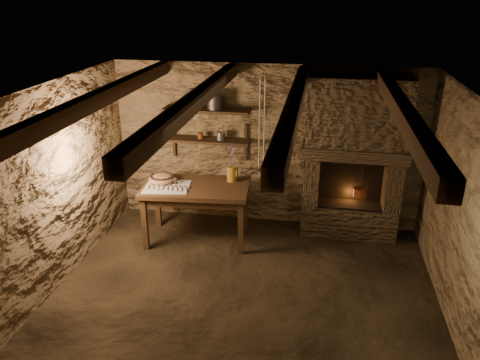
% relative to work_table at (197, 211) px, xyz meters
% --- Properties ---
extents(floor, '(4.50, 4.50, 0.00)m').
position_rel_work_table_xyz_m(floor, '(0.88, -1.22, -0.45)').
color(floor, black).
rests_on(floor, ground).
extents(back_wall, '(4.50, 0.04, 2.40)m').
position_rel_work_table_xyz_m(back_wall, '(0.88, 0.78, 0.75)').
color(back_wall, brown).
rests_on(back_wall, floor).
extents(front_wall, '(4.50, 0.04, 2.40)m').
position_rel_work_table_xyz_m(front_wall, '(0.88, -3.22, 0.75)').
color(front_wall, brown).
rests_on(front_wall, floor).
extents(left_wall, '(0.04, 4.00, 2.40)m').
position_rel_work_table_xyz_m(left_wall, '(-1.37, -1.22, 0.75)').
color(left_wall, brown).
rests_on(left_wall, floor).
extents(right_wall, '(0.04, 4.00, 2.40)m').
position_rel_work_table_xyz_m(right_wall, '(3.13, -1.22, 0.75)').
color(right_wall, brown).
rests_on(right_wall, floor).
extents(ceiling, '(4.50, 4.00, 0.04)m').
position_rel_work_table_xyz_m(ceiling, '(0.88, -1.22, 1.95)').
color(ceiling, black).
rests_on(ceiling, back_wall).
extents(beam_far_left, '(0.14, 3.95, 0.16)m').
position_rel_work_table_xyz_m(beam_far_left, '(-0.62, -1.22, 1.86)').
color(beam_far_left, black).
rests_on(beam_far_left, ceiling).
extents(beam_mid_left, '(0.14, 3.95, 0.16)m').
position_rel_work_table_xyz_m(beam_mid_left, '(0.38, -1.22, 1.86)').
color(beam_mid_left, black).
rests_on(beam_mid_left, ceiling).
extents(beam_mid_right, '(0.14, 3.95, 0.16)m').
position_rel_work_table_xyz_m(beam_mid_right, '(1.38, -1.22, 1.86)').
color(beam_mid_right, black).
rests_on(beam_mid_right, ceiling).
extents(beam_far_right, '(0.14, 3.95, 0.16)m').
position_rel_work_table_xyz_m(beam_far_right, '(2.38, -1.22, 1.86)').
color(beam_far_right, black).
rests_on(beam_far_right, ceiling).
extents(shelf_lower, '(1.25, 0.30, 0.04)m').
position_rel_work_table_xyz_m(shelf_lower, '(0.03, 0.62, 0.85)').
color(shelf_lower, black).
rests_on(shelf_lower, back_wall).
extents(shelf_upper, '(1.25, 0.30, 0.04)m').
position_rel_work_table_xyz_m(shelf_upper, '(0.03, 0.62, 1.30)').
color(shelf_upper, black).
rests_on(shelf_upper, back_wall).
extents(hearth, '(1.43, 0.51, 2.30)m').
position_rel_work_table_xyz_m(hearth, '(2.13, 0.55, 0.78)').
color(hearth, '#3A2C1D').
rests_on(hearth, floor).
extents(work_table, '(1.52, 0.95, 0.83)m').
position_rel_work_table_xyz_m(work_table, '(0.00, 0.00, 0.00)').
color(work_table, '#372413').
rests_on(work_table, floor).
extents(linen_cloth, '(0.66, 0.56, 0.01)m').
position_rel_work_table_xyz_m(linen_cloth, '(-0.37, -0.12, 0.39)').
color(linen_cloth, beige).
rests_on(linen_cloth, work_table).
extents(pewter_cutlery_row, '(0.53, 0.25, 0.01)m').
position_rel_work_table_xyz_m(pewter_cutlery_row, '(-0.37, -0.14, 0.40)').
color(pewter_cutlery_row, gray).
rests_on(pewter_cutlery_row, linen_cloth).
extents(drinking_glasses, '(0.20, 0.06, 0.08)m').
position_rel_work_table_xyz_m(drinking_glasses, '(-0.35, -0.00, 0.43)').
color(drinking_glasses, silver).
rests_on(drinking_glasses, linen_cloth).
extents(stoneware_jug, '(0.17, 0.17, 0.50)m').
position_rel_work_table_xyz_m(stoneware_jug, '(0.46, 0.25, 0.60)').
color(stoneware_jug, '#A57820').
rests_on(stoneware_jug, work_table).
extents(wooden_bowl, '(0.45, 0.45, 0.13)m').
position_rel_work_table_xyz_m(wooden_bowl, '(-0.50, 0.05, 0.43)').
color(wooden_bowl, '#A57047').
rests_on(wooden_bowl, work_table).
extents(iron_stockpot, '(0.32, 0.32, 0.18)m').
position_rel_work_table_xyz_m(iron_stockpot, '(0.16, 0.62, 1.41)').
color(iron_stockpot, '#292724').
rests_on(iron_stockpot, shelf_upper).
extents(tin_pan, '(0.27, 0.19, 0.24)m').
position_rel_work_table_xyz_m(tin_pan, '(-0.25, 0.72, 1.44)').
color(tin_pan, gray).
rests_on(tin_pan, shelf_upper).
extents(small_kettle, '(0.20, 0.18, 0.17)m').
position_rel_work_table_xyz_m(small_kettle, '(0.23, 0.62, 0.93)').
color(small_kettle, gray).
rests_on(small_kettle, shelf_lower).
extents(rusty_tin, '(0.10, 0.10, 0.08)m').
position_rel_work_table_xyz_m(rusty_tin, '(-0.08, 0.62, 0.91)').
color(rusty_tin, '#612F13').
rests_on(rusty_tin, shelf_lower).
extents(red_pot, '(0.24, 0.24, 0.54)m').
position_rel_work_table_xyz_m(red_pot, '(2.26, 0.50, 0.25)').
color(red_pot, maroon).
rests_on(red_pot, hearth).
extents(hanging_ropes, '(0.08, 0.08, 1.20)m').
position_rel_work_table_xyz_m(hanging_ropes, '(0.93, -0.17, 1.35)').
color(hanging_ropes, '#C8B38D').
rests_on(hanging_ropes, ceiling).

